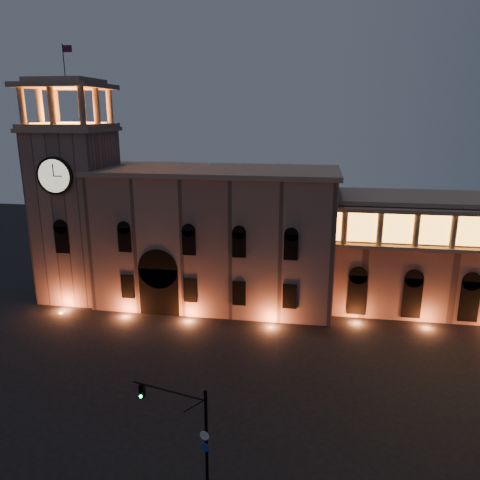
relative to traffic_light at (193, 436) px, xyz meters
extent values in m
plane|color=black|center=(-3.34, 10.50, -4.10)|extent=(160.00, 160.00, 0.00)
cube|color=#896759|center=(-5.34, 32.50, 4.40)|extent=(30.00, 12.00, 17.00)
cube|color=gray|center=(-5.34, 32.50, 13.20)|extent=(30.80, 12.80, 0.60)
cube|color=black|center=(-11.34, 27.10, -1.10)|extent=(5.00, 1.40, 6.00)
cylinder|color=black|center=(-11.34, 27.10, 1.90)|extent=(5.00, 1.40, 5.00)
cube|color=orange|center=(-11.34, 26.90, -1.30)|extent=(4.20, 0.20, 5.00)
cube|color=#896759|center=(-23.84, 31.50, 6.90)|extent=(9.00, 9.00, 22.00)
cube|color=gray|center=(-23.84, 31.50, 18.15)|extent=(9.80, 9.80, 0.50)
cylinder|color=black|center=(-23.84, 26.82, 12.90)|extent=(4.60, 0.35, 4.60)
cylinder|color=beige|center=(-23.84, 26.68, 12.90)|extent=(4.00, 0.12, 4.00)
cube|color=gray|center=(-23.84, 31.50, 18.65)|extent=(9.40, 9.40, 0.50)
cube|color=orange|center=(-23.84, 31.50, 18.95)|extent=(6.80, 6.80, 0.15)
cylinder|color=gray|center=(-27.64, 27.70, 21.00)|extent=(0.76, 0.76, 4.20)
cylinder|color=gray|center=(-23.84, 27.70, 21.00)|extent=(0.76, 0.76, 4.20)
cylinder|color=gray|center=(-20.04, 27.70, 21.00)|extent=(0.76, 0.76, 4.20)
cylinder|color=gray|center=(-27.64, 35.30, 21.00)|extent=(0.76, 0.76, 4.20)
cylinder|color=gray|center=(-23.84, 35.30, 21.00)|extent=(0.76, 0.76, 4.20)
cylinder|color=gray|center=(-20.04, 35.30, 21.00)|extent=(0.76, 0.76, 4.20)
cylinder|color=gray|center=(-27.64, 31.50, 21.00)|extent=(0.76, 0.76, 4.20)
cylinder|color=gray|center=(-20.04, 31.50, 21.00)|extent=(0.76, 0.76, 4.20)
cube|color=gray|center=(-23.84, 31.50, 23.40)|extent=(9.80, 9.80, 0.60)
cube|color=gray|center=(-23.84, 31.50, 24.00)|extent=(7.50, 7.50, 0.60)
cylinder|color=black|center=(-23.84, 31.50, 26.30)|extent=(0.10, 0.10, 4.00)
plane|color=#561830|center=(-23.24, 31.50, 27.70)|extent=(1.20, 0.00, 1.20)
cylinder|color=gray|center=(10.66, 29.00, 7.40)|extent=(0.70, 0.70, 4.00)
cylinder|color=gray|center=(14.66, 29.00, 7.40)|extent=(0.70, 0.70, 4.00)
cylinder|color=gray|center=(18.66, 29.00, 7.40)|extent=(0.70, 0.70, 4.00)
cylinder|color=gray|center=(22.66, 29.00, 7.40)|extent=(0.70, 0.70, 4.00)
cylinder|color=black|center=(0.93, -0.22, -0.33)|extent=(0.22, 0.22, 7.54)
sphere|color=black|center=(0.93, -0.22, 3.55)|extent=(0.30, 0.30, 0.30)
cylinder|color=black|center=(-1.68, 0.42, 2.91)|extent=(5.26, 1.41, 0.13)
cube|color=black|center=(-3.67, 0.91, 2.37)|extent=(0.39, 0.37, 0.92)
cylinder|color=#0CE53F|center=(-3.71, 0.74, 2.07)|extent=(0.21, 0.13, 0.19)
cylinder|color=silver|center=(0.84, -0.35, 0.43)|extent=(0.64, 0.20, 0.65)
cylinder|color=navy|center=(0.84, -0.35, -0.43)|extent=(0.64, 0.20, 0.65)
camera|label=1|loc=(7.12, -24.98, 20.19)|focal=35.00mm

